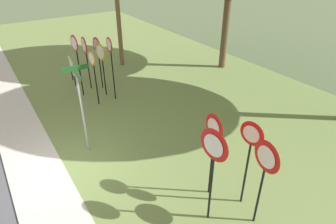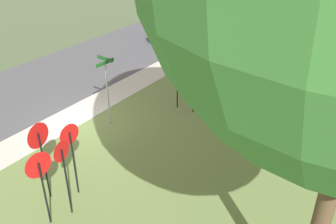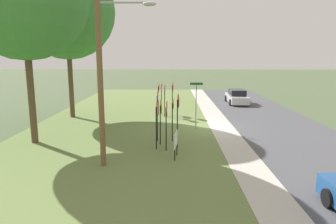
{
  "view_description": "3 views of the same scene",
  "coord_description": "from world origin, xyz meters",
  "px_view_note": "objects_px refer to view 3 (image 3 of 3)",
  "views": [
    {
      "loc": [
        7.61,
        -1.19,
        6.15
      ],
      "look_at": [
        0.32,
        3.66,
        1.08
      ],
      "focal_mm": 31.03,
      "sensor_mm": 36.0,
      "label": 1
    },
    {
      "loc": [
        9.26,
        10.87,
        8.26
      ],
      "look_at": [
        -1.19,
        3.57,
        1.16
      ],
      "focal_mm": 39.94,
      "sensor_mm": 36.0,
      "label": 2
    },
    {
      "loc": [
        -20.02,
        2.5,
        4.83
      ],
      "look_at": [
        -0.42,
        2.79,
        1.13
      ],
      "focal_mm": 32.68,
      "sensor_mm": 36.0,
      "label": 3
    }
  ],
  "objects_px": {
    "stop_sign_far_right": "(167,115)",
    "yield_sign_near_right": "(162,91)",
    "stop_sign_far_center": "(173,111)",
    "stop_sign_near_left": "(161,112)",
    "stop_sign_center_tall": "(158,106)",
    "notice_board": "(176,141)",
    "stop_sign_near_right": "(178,109)",
    "parked_sedan_distant": "(237,97)",
    "utility_pole": "(103,47)",
    "oak_tree_right": "(67,11)",
    "stop_sign_far_left": "(157,115)",
    "yield_sign_far_left": "(159,92)",
    "yield_sign_near_left": "(165,93)",
    "street_name_post": "(196,102)",
    "yield_sign_far_right": "(173,90)"
  },
  "relations": [
    {
      "from": "yield_sign_near_right",
      "to": "stop_sign_far_center",
      "type": "bearing_deg",
      "value": -165.84
    },
    {
      "from": "stop_sign_far_left",
      "to": "utility_pole",
      "type": "height_order",
      "value": "utility_pole"
    },
    {
      "from": "stop_sign_near_right",
      "to": "stop_sign_far_center",
      "type": "height_order",
      "value": "stop_sign_near_right"
    },
    {
      "from": "stop_sign_far_left",
      "to": "parked_sedan_distant",
      "type": "bearing_deg",
      "value": -33.17
    },
    {
      "from": "stop_sign_far_left",
      "to": "yield_sign_near_right",
      "type": "distance_m",
      "value": 9.62
    },
    {
      "from": "stop_sign_far_center",
      "to": "stop_sign_far_left",
      "type": "bearing_deg",
      "value": 147.31
    },
    {
      "from": "stop_sign_far_right",
      "to": "yield_sign_near_right",
      "type": "distance_m",
      "value": 9.86
    },
    {
      "from": "stop_sign_far_right",
      "to": "yield_sign_far_left",
      "type": "height_order",
      "value": "yield_sign_far_left"
    },
    {
      "from": "utility_pole",
      "to": "oak_tree_right",
      "type": "xyz_separation_m",
      "value": [
        10.53,
        4.92,
        2.83
      ]
    },
    {
      "from": "stop_sign_center_tall",
      "to": "oak_tree_right",
      "type": "xyz_separation_m",
      "value": [
        6.74,
        6.97,
        5.91
      ]
    },
    {
      "from": "yield_sign_near_right",
      "to": "yield_sign_near_left",
      "type": "bearing_deg",
      "value": -159.9
    },
    {
      "from": "stop_sign_near_left",
      "to": "yield_sign_far_right",
      "type": "bearing_deg",
      "value": -13.61
    },
    {
      "from": "stop_sign_near_right",
      "to": "street_name_post",
      "type": "xyz_separation_m",
      "value": [
        4.09,
        -1.24,
        -0.25
      ]
    },
    {
      "from": "stop_sign_far_center",
      "to": "oak_tree_right",
      "type": "bearing_deg",
      "value": 44.81
    },
    {
      "from": "stop_sign_near_right",
      "to": "notice_board",
      "type": "xyz_separation_m",
      "value": [
        -1.64,
        0.12,
        -1.21
      ]
    },
    {
      "from": "notice_board",
      "to": "stop_sign_far_left",
      "type": "bearing_deg",
      "value": 43.33
    },
    {
      "from": "street_name_post",
      "to": "yield_sign_far_right",
      "type": "bearing_deg",
      "value": 20.25
    },
    {
      "from": "stop_sign_near_left",
      "to": "stop_sign_center_tall",
      "type": "height_order",
      "value": "stop_sign_center_tall"
    },
    {
      "from": "yield_sign_near_right",
      "to": "parked_sedan_distant",
      "type": "distance_m",
      "value": 9.35
    },
    {
      "from": "parked_sedan_distant",
      "to": "stop_sign_far_left",
      "type": "bearing_deg",
      "value": 155.83
    },
    {
      "from": "stop_sign_near_right",
      "to": "utility_pole",
      "type": "height_order",
      "value": "utility_pole"
    },
    {
      "from": "stop_sign_center_tall",
      "to": "notice_board",
      "type": "xyz_separation_m",
      "value": [
        -2.8,
        -0.97,
        -1.17
      ]
    },
    {
      "from": "yield_sign_near_left",
      "to": "street_name_post",
      "type": "height_order",
      "value": "street_name_post"
    },
    {
      "from": "stop_sign_near_left",
      "to": "yield_sign_far_left",
      "type": "height_order",
      "value": "yield_sign_far_left"
    },
    {
      "from": "stop_sign_far_left",
      "to": "yield_sign_near_right",
      "type": "height_order",
      "value": "stop_sign_far_left"
    },
    {
      "from": "stop_sign_near_right",
      "to": "stop_sign_center_tall",
      "type": "bearing_deg",
      "value": 38.06
    },
    {
      "from": "stop_sign_near_left",
      "to": "utility_pole",
      "type": "bearing_deg",
      "value": 135.83
    },
    {
      "from": "stop_sign_far_center",
      "to": "parked_sedan_distant",
      "type": "height_order",
      "value": "stop_sign_far_center"
    },
    {
      "from": "stop_sign_center_tall",
      "to": "utility_pole",
      "type": "height_order",
      "value": "utility_pole"
    },
    {
      "from": "stop_sign_center_tall",
      "to": "yield_sign_far_left",
      "type": "relative_size",
      "value": 1.1
    },
    {
      "from": "stop_sign_near_left",
      "to": "stop_sign_far_right",
      "type": "height_order",
      "value": "stop_sign_far_right"
    },
    {
      "from": "stop_sign_far_left",
      "to": "yield_sign_near_right",
      "type": "xyz_separation_m",
      "value": [
        9.62,
        0.08,
        0.06
      ]
    },
    {
      "from": "yield_sign_near_left",
      "to": "oak_tree_right",
      "type": "bearing_deg",
      "value": 94.7
    },
    {
      "from": "yield_sign_near_left",
      "to": "utility_pole",
      "type": "height_order",
      "value": "utility_pole"
    },
    {
      "from": "stop_sign_near_right",
      "to": "stop_sign_far_center",
      "type": "distance_m",
      "value": 1.29
    },
    {
      "from": "stop_sign_near_left",
      "to": "utility_pole",
      "type": "distance_m",
      "value": 5.11
    },
    {
      "from": "notice_board",
      "to": "parked_sedan_distant",
      "type": "height_order",
      "value": "parked_sedan_distant"
    },
    {
      "from": "notice_board",
      "to": "yield_sign_far_right",
      "type": "bearing_deg",
      "value": 8.6
    },
    {
      "from": "stop_sign_near_right",
      "to": "yield_sign_far_left",
      "type": "distance_m",
      "value": 8.78
    },
    {
      "from": "stop_sign_center_tall",
      "to": "stop_sign_far_center",
      "type": "bearing_deg",
      "value": -83.2
    },
    {
      "from": "stop_sign_center_tall",
      "to": "street_name_post",
      "type": "xyz_separation_m",
      "value": [
        2.93,
        -2.33,
        -0.21
      ]
    },
    {
      "from": "yield_sign_near_left",
      "to": "stop_sign_far_right",
      "type": "bearing_deg",
      "value": -173.57
    },
    {
      "from": "yield_sign_far_left",
      "to": "street_name_post",
      "type": "bearing_deg",
      "value": -159.9
    },
    {
      "from": "stop_sign_near_left",
      "to": "yield_sign_near_left",
      "type": "distance_m",
      "value": 7.37
    },
    {
      "from": "yield_sign_far_left",
      "to": "stop_sign_far_right",
      "type": "bearing_deg",
      "value": 175.43
    },
    {
      "from": "stop_sign_far_center",
      "to": "stop_sign_near_left",
      "type": "bearing_deg",
      "value": 131.78
    },
    {
      "from": "yield_sign_far_left",
      "to": "parked_sedan_distant",
      "type": "height_order",
      "value": "yield_sign_far_left"
    },
    {
      "from": "stop_sign_far_left",
      "to": "stop_sign_center_tall",
      "type": "distance_m",
      "value": 1.48
    },
    {
      "from": "notice_board",
      "to": "yield_sign_near_left",
      "type": "bearing_deg",
      "value": 12.19
    },
    {
      "from": "yield_sign_near_left",
      "to": "yield_sign_far_right",
      "type": "height_order",
      "value": "yield_sign_far_right"
    }
  ]
}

